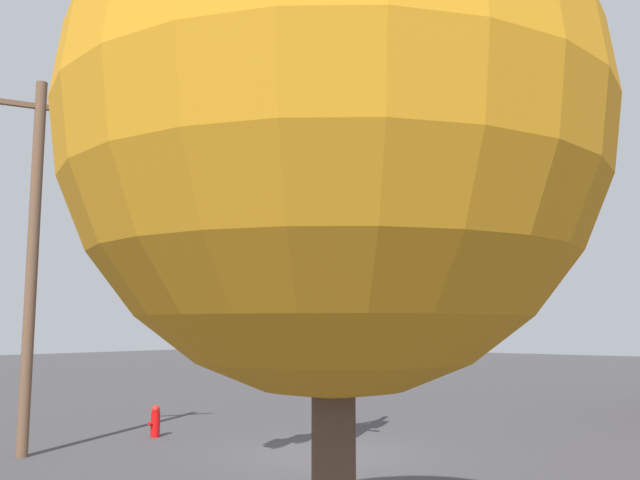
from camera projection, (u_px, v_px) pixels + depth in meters
name	position (u px, v px, depth m)	size (l,w,h in m)	color
ground_plane	(327.00, 454.00, 15.47)	(120.00, 120.00, 0.00)	#3E3B3E
signal_pole_assembly	(282.00, 230.00, 14.88)	(5.66, 1.15, 7.16)	black
utility_pole	(32.00, 256.00, 15.70)	(1.68, 0.88, 8.69)	brown
fire_hydrant	(155.00, 421.00, 17.94)	(0.33, 0.24, 0.83)	red
tree_near	(333.00, 130.00, 6.30)	(4.92, 4.92, 7.17)	#503B2D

